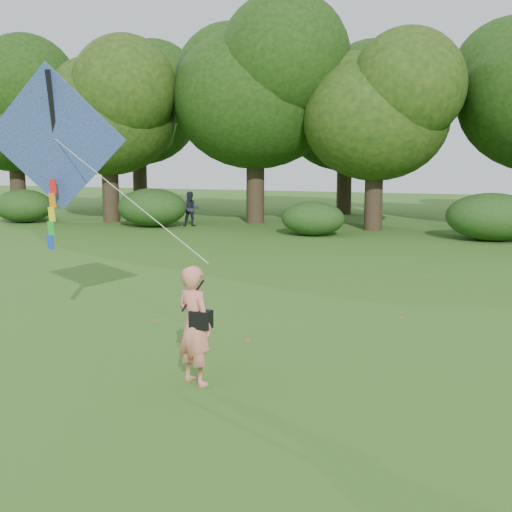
% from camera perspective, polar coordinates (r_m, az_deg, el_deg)
% --- Properties ---
extents(ground, '(100.00, 100.00, 0.00)m').
position_cam_1_polar(ground, '(9.78, 1.29, -10.74)').
color(ground, '#265114').
rests_on(ground, ground).
extents(man_kite_flyer, '(0.75, 0.64, 1.74)m').
position_cam_1_polar(man_kite_flyer, '(9.33, -5.49, -6.15)').
color(man_kite_flyer, '#E7826C').
rests_on(man_kite_flyer, ground).
extents(bystander_left, '(0.99, 0.92, 1.64)m').
position_cam_1_polar(bystander_left, '(30.42, -5.81, 4.18)').
color(bystander_left, '#23232F').
rests_on(bystander_left, ground).
extents(crossbody_bag, '(0.43, 0.20, 0.70)m').
position_cam_1_polar(crossbody_bag, '(9.22, -4.93, -5.57)').
color(crossbody_bag, black).
rests_on(crossbody_bag, ground).
extents(flying_kite, '(5.07, 2.12, 3.32)m').
position_cam_1_polar(flying_kite, '(12.24, -17.44, 9.74)').
color(flying_kite, '#265BA6').
rests_on(flying_kite, ground).
extents(tree_line, '(54.70, 15.30, 9.48)m').
position_cam_1_polar(tree_line, '(31.71, 18.26, 12.63)').
color(tree_line, '#3A2D1E').
rests_on(tree_line, ground).
extents(shrub_band, '(39.15, 3.22, 1.88)m').
position_cam_1_polar(shrub_band, '(26.69, 12.19, 3.45)').
color(shrub_band, '#264919').
rests_on(shrub_band, ground).
extents(fallen_leaves, '(10.53, 14.78, 0.01)m').
position_cam_1_polar(fallen_leaves, '(15.12, 4.48, -3.68)').
color(fallen_leaves, olive).
rests_on(fallen_leaves, ground).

